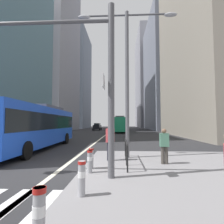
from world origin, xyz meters
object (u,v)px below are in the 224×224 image
at_px(bollard_front, 39,214).
at_px(pedestrian_walking, 164,144).
at_px(city_bus_red_receding, 120,124).
at_px(car_receding_near, 121,127).
at_px(bollard_right, 90,160).
at_px(bollard_back, 91,157).
at_px(street_lamp_post, 127,62).
at_px(city_bus_blue_oncoming, 36,125).
at_px(pedestrian_waiting, 110,140).
at_px(bollard_left, 82,176).
at_px(traffic_signal_gantry, 53,62).
at_px(car_oncoming_mid, 97,127).

distance_m(bollard_front, pedestrian_walking, 6.31).
bearing_deg(city_bus_red_receding, bollard_front, -91.67).
xyz_separation_m(car_receding_near, bollard_right, (-1.28, -41.04, -0.39)).
relative_size(bollard_back, pedestrian_walking, 0.51).
xyz_separation_m(car_receding_near, street_lamp_post, (0.21, -38.11, 4.29)).
relative_size(city_bus_blue_oncoming, pedestrian_waiting, 6.55).
distance_m(bollard_left, pedestrian_walking, 4.65).
bearing_deg(traffic_signal_gantry, city_bus_red_receding, 86.02).
height_order(car_oncoming_mid, traffic_signal_gantry, traffic_signal_gantry).
xyz_separation_m(car_oncoming_mid, bollard_back, (5.43, -41.86, -0.39)).
relative_size(car_oncoming_mid, street_lamp_post, 0.51).
bearing_deg(city_bus_red_receding, street_lamp_post, -88.99).
bearing_deg(bollard_left, city_bus_red_receding, 88.60).
bearing_deg(bollard_right, pedestrian_walking, 26.50).
distance_m(traffic_signal_gantry, pedestrian_waiting, 4.43).
bearing_deg(bollard_front, bollard_right, 89.36).
distance_m(car_oncoming_mid, bollard_right, 42.83).
xyz_separation_m(city_bus_red_receding, bollard_left, (-0.82, -33.51, -1.21)).
xyz_separation_m(traffic_signal_gantry, bollard_right, (1.24, 0.58, -3.51)).
distance_m(city_bus_blue_oncoming, pedestrian_walking, 9.72).
bearing_deg(bollard_back, bollard_front, -89.91).
xyz_separation_m(car_receding_near, bollard_front, (-1.32, -44.98, -0.36)).
distance_m(bollard_front, pedestrian_waiting, 6.13).
bearing_deg(city_bus_blue_oncoming, street_lamp_post, -28.02).
relative_size(street_lamp_post, bollard_front, 9.20).
bearing_deg(car_receding_near, bollard_back, -91.88).
bearing_deg(street_lamp_post, city_bus_blue_oncoming, 151.98).
relative_size(car_oncoming_mid, bollard_front, 4.71).
height_order(car_oncoming_mid, bollard_left, car_oncoming_mid).
relative_size(traffic_signal_gantry, street_lamp_post, 0.77).
bearing_deg(bollard_back, car_receding_near, 88.12).
distance_m(city_bus_red_receding, street_lamp_post, 28.72).
distance_m(bollard_left, bollard_back, 2.70).
bearing_deg(city_bus_red_receding, car_oncoming_mid, 120.36).
distance_m(city_bus_blue_oncoming, bollard_left, 10.21).
bearing_deg(traffic_signal_gantry, pedestrian_walking, 26.04).
height_order(street_lamp_post, pedestrian_waiting, street_lamp_post).
bearing_deg(street_lamp_post, pedestrian_waiting, -137.53).
height_order(city_bus_blue_oncoming, bollard_front, city_bus_blue_oncoming).
bearing_deg(bollard_left, traffic_signal_gantry, 133.33).
bearing_deg(car_oncoming_mid, traffic_signal_gantry, -84.38).
bearing_deg(car_receding_near, city_bus_red_receding, -91.73).
bearing_deg(bollard_back, city_bus_blue_oncoming, 131.30).
bearing_deg(city_bus_blue_oncoming, pedestrian_walking, -30.91).
bearing_deg(bollard_back, city_bus_red_receding, 88.07).
xyz_separation_m(traffic_signal_gantry, bollard_front, (1.20, -3.35, -3.48)).
xyz_separation_m(car_oncoming_mid, bollard_left, (5.65, -44.55, -0.36)).
bearing_deg(traffic_signal_gantry, street_lamp_post, 52.15).
relative_size(car_oncoming_mid, bollard_left, 4.76).
relative_size(city_bus_blue_oncoming, bollard_front, 13.44).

